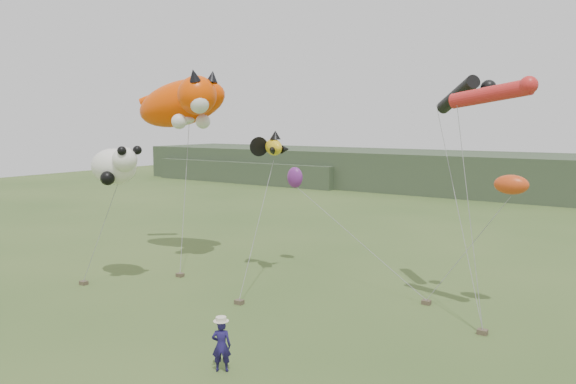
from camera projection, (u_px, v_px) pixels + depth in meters
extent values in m
plane|color=#385123|center=(212.00, 348.00, 17.81)|extent=(120.00, 120.00, 0.00)
cube|color=#2D3D28|center=(521.00, 175.00, 54.60)|extent=(90.00, 12.00, 4.00)
cube|color=#2D3D28|center=(257.00, 171.00, 68.86)|extent=(25.00, 8.00, 2.50)
imported|color=#1C144D|center=(221.00, 346.00, 16.09)|extent=(0.67, 0.61, 1.53)
cube|color=brown|center=(180.00, 275.00, 26.06)|extent=(0.33, 0.26, 0.17)
cube|color=brown|center=(239.00, 302.00, 22.14)|extent=(0.33, 0.26, 0.17)
cube|color=brown|center=(482.00, 332.00, 18.98)|extent=(0.33, 0.26, 0.17)
cube|color=brown|center=(84.00, 283.00, 24.79)|extent=(0.33, 0.26, 0.17)
cube|color=brown|center=(426.00, 302.00, 22.10)|extent=(0.33, 0.26, 0.17)
ellipsoid|color=#F24400|center=(181.00, 103.00, 29.08)|extent=(5.79, 3.50, 3.33)
sphere|color=#F24400|center=(197.00, 95.00, 27.02)|extent=(1.88, 1.88, 1.88)
cone|color=black|center=(194.00, 75.00, 26.30)|extent=(0.59, 0.72, 0.71)
cone|color=black|center=(212.00, 77.00, 27.05)|extent=(0.59, 0.68, 0.67)
sphere|color=silver|center=(199.00, 104.00, 26.58)|extent=(0.94, 0.94, 0.94)
ellipsoid|color=silver|center=(180.00, 119.00, 28.81)|extent=(1.84, 0.92, 0.58)
sphere|color=silver|center=(179.00, 121.00, 27.00)|extent=(0.73, 0.73, 0.73)
sphere|color=silver|center=(203.00, 122.00, 28.09)|extent=(0.73, 0.73, 0.73)
cylinder|color=#F24400|center=(157.00, 97.00, 31.22)|extent=(1.95, 1.43, 1.14)
ellipsoid|color=gold|center=(274.00, 147.00, 25.06)|extent=(1.52, 1.27, 0.82)
cone|color=black|center=(256.00, 146.00, 25.97)|extent=(1.07, 1.13, 0.89)
cone|color=black|center=(275.00, 135.00, 24.94)|extent=(0.50, 0.50, 0.40)
cone|color=black|center=(273.00, 150.00, 24.50)|extent=(0.53, 0.56, 0.40)
cone|color=black|center=(285.00, 149.00, 25.32)|extent=(0.53, 0.56, 0.40)
cylinder|color=black|center=(457.00, 95.00, 21.67)|extent=(2.28, 2.51, 1.37)
sphere|color=black|center=(488.00, 88.00, 20.55)|extent=(0.57, 0.57, 0.57)
cylinder|color=red|center=(490.00, 94.00, 19.26)|extent=(3.03, 1.44, 0.93)
sphere|color=red|center=(529.00, 85.00, 18.09)|extent=(0.59, 0.59, 0.59)
ellipsoid|color=white|center=(114.00, 166.00, 24.61)|extent=(2.37, 1.58, 1.58)
sphere|color=white|center=(125.00, 160.00, 23.77)|extent=(1.05, 1.05, 1.05)
sphere|color=black|center=(122.00, 151.00, 23.29)|extent=(0.39, 0.39, 0.39)
sphere|color=black|center=(137.00, 150.00, 23.85)|extent=(0.39, 0.39, 0.39)
sphere|color=black|center=(108.00, 178.00, 23.85)|extent=(0.61, 0.61, 0.61)
sphere|color=black|center=(109.00, 173.00, 25.26)|extent=(0.61, 0.61, 0.61)
ellipsoid|color=#CF4115|center=(511.00, 185.00, 20.55)|extent=(1.24, 0.72, 0.72)
ellipsoid|color=#6F247C|center=(295.00, 177.00, 27.60)|extent=(0.84, 0.56, 1.03)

